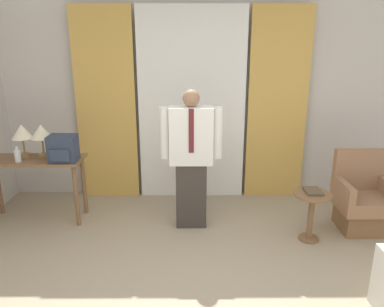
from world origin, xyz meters
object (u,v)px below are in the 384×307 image
(table_lamp_left, at_px, (22,133))
(side_table, at_px, (311,209))
(desk, at_px, (33,170))
(book, at_px, (313,191))
(backpack, at_px, (63,148))
(armchair, at_px, (362,201))
(table_lamp_right, at_px, (41,133))
(bottle_near_edge, at_px, (18,156))
(person, at_px, (191,156))

(table_lamp_left, relative_size, side_table, 0.71)
(desk, bearing_deg, book, -8.69)
(backpack, distance_m, side_table, 2.89)
(armchair, height_order, book, armchair)
(table_lamp_right, bearing_deg, table_lamp_left, 180.00)
(table_lamp_left, bearing_deg, armchair, -4.72)
(desk, relative_size, side_table, 2.16)
(table_lamp_left, height_order, book, table_lamp_left)
(backpack, relative_size, book, 1.39)
(desk, bearing_deg, armchair, -3.64)
(armchair, xyz_separation_m, side_table, (-0.68, -0.27, 0.04))
(bottle_near_edge, height_order, backpack, backpack)
(desk, height_order, armchair, armchair)
(bottle_near_edge, xyz_separation_m, person, (2.01, -0.05, 0.01))
(table_lamp_left, distance_m, book, 3.43)
(backpack, bearing_deg, person, -3.25)
(desk, bearing_deg, table_lamp_left, 143.93)
(desk, xyz_separation_m, book, (3.22, -0.49, -0.08))
(table_lamp_right, xyz_separation_m, backpack, (0.30, -0.17, -0.14))
(bottle_near_edge, height_order, person, person)
(desk, distance_m, backpack, 0.51)
(desk, relative_size, armchair, 1.31)
(table_lamp_right, bearing_deg, book, -10.51)
(table_lamp_left, height_order, person, person)
(bottle_near_edge, distance_m, side_table, 3.39)
(desk, bearing_deg, backpack, -11.81)
(armchair, bearing_deg, table_lamp_right, 174.99)
(person, distance_m, armchair, 2.07)
(table_lamp_left, bearing_deg, side_table, -10.30)
(person, bearing_deg, side_table, -14.91)
(bottle_near_edge, distance_m, armchair, 4.05)
(side_table, bearing_deg, person, 165.09)
(desk, xyz_separation_m, table_lamp_left, (-0.12, 0.08, 0.43))
(side_table, bearing_deg, table_lamp_right, 168.96)
(armchair, distance_m, book, 0.76)
(person, bearing_deg, table_lamp_right, 171.88)
(table_lamp_right, height_order, bottle_near_edge, table_lamp_right)
(armchair, bearing_deg, table_lamp_left, 175.28)
(backpack, height_order, book, backpack)
(desk, distance_m, table_lamp_left, 0.46)
(person, distance_m, side_table, 1.45)
(table_lamp_right, bearing_deg, side_table, -11.04)
(bottle_near_edge, relative_size, backpack, 0.59)
(bottle_near_edge, bearing_deg, backpack, 3.36)
(bottle_near_edge, height_order, armchair, bottle_near_edge)
(desk, distance_m, bottle_near_edge, 0.27)
(table_lamp_left, distance_m, side_table, 3.46)
(backpack, xyz_separation_m, book, (2.81, -0.41, -0.37))
(bottle_near_edge, distance_m, book, 3.37)
(table_lamp_right, height_order, armchair, table_lamp_right)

